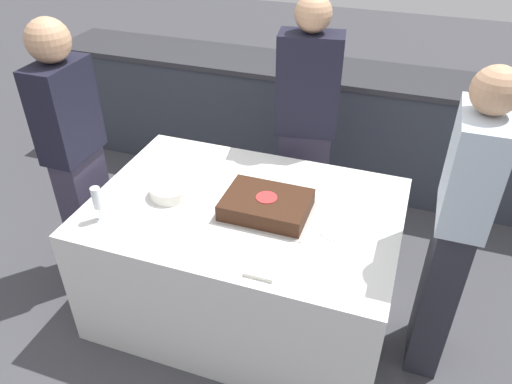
{
  "coord_description": "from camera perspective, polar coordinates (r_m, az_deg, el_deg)",
  "views": [
    {
      "loc": [
        0.75,
        -1.97,
        2.28
      ],
      "look_at": [
        0.06,
        0.0,
        0.85
      ],
      "focal_mm": 35.0,
      "sensor_mm": 36.0,
      "label": 1
    }
  ],
  "objects": [
    {
      "name": "ground_plane",
      "position": [
        3.11,
        -1.11,
        -12.72
      ],
      "size": [
        14.0,
        14.0,
        0.0
      ],
      "primitive_type": "plane",
      "color": "#424247"
    },
    {
      "name": "utensil_pile",
      "position": [
        2.22,
        0.62,
        -8.96
      ],
      "size": [
        0.14,
        0.1,
        0.02
      ],
      "color": "white",
      "rests_on": "dining_table"
    },
    {
      "name": "side_plate_near_cake",
      "position": [
        2.83,
        1.31,
        1.8
      ],
      "size": [
        0.19,
        0.19,
        0.0
      ],
      "color": "white",
      "rests_on": "dining_table"
    },
    {
      "name": "person_cutting_cake",
      "position": [
        3.15,
        5.76,
        7.52
      ],
      "size": [
        0.4,
        0.26,
        1.65
      ],
      "rotation": [
        0.0,
        0.0,
        -2.98
      ],
      "color": "#383347",
      "rests_on": "ground_plane"
    },
    {
      "name": "dining_table",
      "position": [
        2.84,
        -1.2,
        -7.62
      ],
      "size": [
        1.61,
        1.1,
        0.75
      ],
      "color": "silver",
      "rests_on": "ground_plane"
    },
    {
      "name": "plate_stack",
      "position": [
        2.7,
        -9.83,
        0.14
      ],
      "size": [
        0.21,
        0.21,
        0.06
      ],
      "color": "white",
      "rests_on": "dining_table"
    },
    {
      "name": "side_plate_right_edge",
      "position": [
        2.48,
        9.33,
        -4.21
      ],
      "size": [
        0.19,
        0.19,
        0.0
      ],
      "color": "white",
      "rests_on": "dining_table"
    },
    {
      "name": "person_seated_left",
      "position": [
        3.01,
        -19.97,
        4.07
      ],
      "size": [
        0.23,
        0.35,
        1.62
      ],
      "rotation": [
        0.0,
        0.0,
        1.57
      ],
      "color": "#383347",
      "rests_on": "ground_plane"
    },
    {
      "name": "person_seated_right",
      "position": [
        2.45,
        21.75,
        -4.32
      ],
      "size": [
        0.2,
        0.39,
        1.63
      ],
      "rotation": [
        0.0,
        0.0,
        -1.57
      ],
      "color": "#282833",
      "rests_on": "ground_plane"
    },
    {
      "name": "cake",
      "position": [
        2.53,
        1.2,
        -1.49
      ],
      "size": [
        0.47,
        0.36,
        0.09
      ],
      "color": "#B7B2AD",
      "rests_on": "dining_table"
    },
    {
      "name": "back_counter",
      "position": [
        4.1,
        6.77,
        7.96
      ],
      "size": [
        4.4,
        0.58,
        0.92
      ],
      "color": "#333842",
      "rests_on": "ground_plane"
    },
    {
      "name": "wine_glass",
      "position": [
        2.56,
        -17.72,
        -0.82
      ],
      "size": [
        0.07,
        0.07,
        0.19
      ],
      "color": "white",
      "rests_on": "dining_table"
    }
  ]
}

